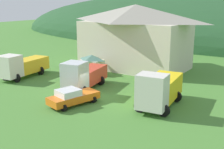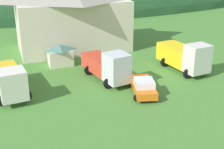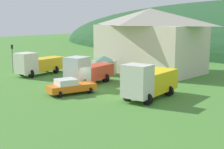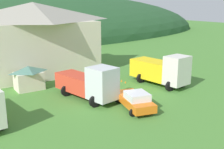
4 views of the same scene
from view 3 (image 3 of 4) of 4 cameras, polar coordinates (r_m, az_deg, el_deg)
The scene contains 10 objects.
ground_plane at distance 36.48m, azimuth -2.95°, elevation -2.72°, with size 200.00×200.00×0.00m, color #477F33.
depot_building at distance 48.53m, azimuth 6.59°, elevation 6.14°, with size 16.02×9.54×9.30m.
play_shed_cream at distance 46.17m, azimuth -1.41°, elevation 1.71°, with size 3.12×2.29×2.63m.
heavy_rig_striped at distance 46.72m, azimuth -12.95°, elevation 1.90°, with size 3.67×7.53×3.29m.
tow_truck_silver at distance 38.88m, azimuth -4.43°, elevation 0.63°, with size 3.82×7.60×3.57m.
flatbed_truck_yellow at distance 32.40m, azimuth 6.43°, elevation -1.14°, with size 3.88×7.30×3.69m.
service_pickup_orange at distance 34.67m, azimuth -7.34°, elevation -2.06°, with size 3.21×5.41×1.66m.
traffic_light_west at distance 48.95m, azimuth -17.05°, elevation 3.14°, with size 0.20×0.32×4.13m.
traffic_cone_near_pickup at distance 37.39m, azimuth 6.13°, elevation -2.45°, with size 0.36×0.36×0.51m, color orange.
traffic_cone_mid_row at distance 36.82m, azimuth 5.41°, elevation -2.63°, with size 0.36×0.36×0.49m, color orange.
Camera 3 is at (26.15, -24.12, 8.06)m, focal length 52.16 mm.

